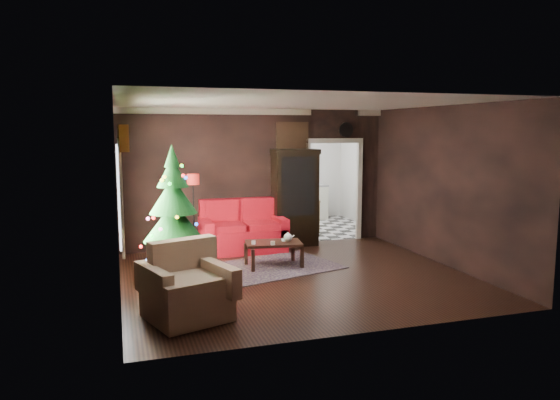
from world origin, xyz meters
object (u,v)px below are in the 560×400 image
object	(u,v)px
loveseat	(243,226)
kitchen_table	(301,215)
christmas_tree	(174,218)
floor_lamp	(194,213)
armchair	(187,283)
coffee_table	(274,254)
curio_cabinet	(295,200)
wall_clock	(346,130)
teapot	(288,237)

from	to	relation	value
loveseat	kitchen_table	world-z (taller)	loveseat
christmas_tree	floor_lamp	bearing A→B (deg)	72.52
christmas_tree	armchair	size ratio (longest dim) A/B	2.12
armchair	coffee_table	xyz separation A→B (m)	(1.78, 2.12, -0.23)
armchair	kitchen_table	world-z (taller)	armchair
coffee_table	christmas_tree	bearing A→B (deg)	-160.93
curio_cabinet	coffee_table	xyz separation A→B (m)	(-0.92, -1.54, -0.72)
loveseat	floor_lamp	bearing A→B (deg)	-169.27
curio_cabinet	kitchen_table	distance (m)	1.67
floor_lamp	wall_clock	bearing A→B (deg)	9.98
armchair	teapot	size ratio (longest dim) A/B	5.89
christmas_tree	wall_clock	bearing A→B (deg)	30.90
kitchen_table	curio_cabinet	bearing A→B (deg)	-114.44
floor_lamp	teapot	world-z (taller)	floor_lamp
loveseat	christmas_tree	xyz separation A→B (m)	(-1.54, -1.93, 0.55)
loveseat	armchair	bearing A→B (deg)	-114.30
armchair	coffee_table	bearing A→B (deg)	31.13
curio_cabinet	kitchen_table	xyz separation A→B (m)	(0.65, 1.43, -0.57)
curio_cabinet	wall_clock	bearing A→B (deg)	8.53
coffee_table	teapot	distance (m)	0.39
armchair	curio_cabinet	bearing A→B (deg)	34.72
christmas_tree	teapot	xyz separation A→B (m)	(2.01, 0.56, -0.53)
loveseat	kitchen_table	xyz separation A→B (m)	(1.80, 1.65, -0.12)
coffee_table	teapot	world-z (taller)	teapot
floor_lamp	teapot	bearing A→B (deg)	-38.82
christmas_tree	armchair	distance (m)	1.62
christmas_tree	teapot	bearing A→B (deg)	15.53
armchair	wall_clock	size ratio (longest dim) A/B	3.09
curio_cabinet	wall_clock	world-z (taller)	wall_clock
loveseat	wall_clock	distance (m)	3.04
floor_lamp	wall_clock	world-z (taller)	wall_clock
coffee_table	teapot	bearing A→B (deg)	-11.86
coffee_table	wall_clock	world-z (taller)	wall_clock
curio_cabinet	floor_lamp	world-z (taller)	curio_cabinet
curio_cabinet	coffee_table	size ratio (longest dim) A/B	2.00
loveseat	floor_lamp	world-z (taller)	floor_lamp
kitchen_table	floor_lamp	bearing A→B (deg)	-146.63
christmas_tree	wall_clock	distance (m)	4.72
curio_cabinet	armchair	distance (m)	4.57
curio_cabinet	christmas_tree	bearing A→B (deg)	-141.38
teapot	wall_clock	xyz separation A→B (m)	(1.87, 1.77, 1.86)
curio_cabinet	kitchen_table	world-z (taller)	curio_cabinet
christmas_tree	curio_cabinet	bearing A→B (deg)	38.62
coffee_table	wall_clock	size ratio (longest dim) A/B	2.98
curio_cabinet	loveseat	bearing A→B (deg)	-169.17
floor_lamp	wall_clock	distance (m)	3.73
loveseat	curio_cabinet	xyz separation A→B (m)	(1.15, 0.22, 0.45)
armchair	kitchen_table	size ratio (longest dim) A/B	1.32
teapot	wall_clock	size ratio (longest dim) A/B	0.52
armchair	coffee_table	world-z (taller)	armchair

